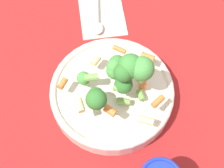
% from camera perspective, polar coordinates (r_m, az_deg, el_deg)
% --- Properties ---
extents(ground_plane, '(3.00, 3.00, 0.00)m').
position_cam_1_polar(ground_plane, '(0.66, 0.00, -2.38)').
color(ground_plane, maroon).
extents(bowl, '(0.25, 0.25, 0.04)m').
position_cam_1_polar(bowl, '(0.64, 0.00, -1.53)').
color(bowl, beige).
rests_on(bowl, ground_plane).
extents(pasta_salad, '(0.20, 0.17, 0.10)m').
position_cam_1_polar(pasta_salad, '(0.57, 1.46, 1.50)').
color(pasta_salad, '#8CB766').
rests_on(pasta_salad, bowl).
extents(napkin, '(0.11, 0.17, 0.01)m').
position_cam_1_polar(napkin, '(0.79, -1.82, 13.29)').
color(napkin, beige).
rests_on(napkin, ground_plane).
extents(spoon, '(0.03, 0.18, 0.01)m').
position_cam_1_polar(spoon, '(0.77, -2.69, 12.53)').
color(spoon, silver).
rests_on(spoon, napkin).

